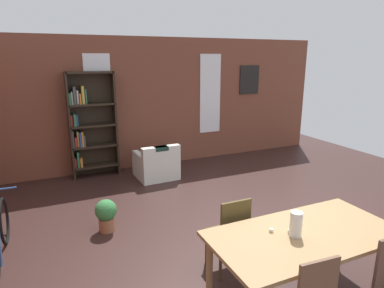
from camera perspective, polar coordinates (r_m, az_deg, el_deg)
The scene contains 13 objects.
ground_plane at distance 4.72m, azimuth 11.78°, elevation -17.42°, with size 10.67×10.67×0.00m, color #36201D.
back_wall_brick at distance 7.81m, azimuth -5.91°, elevation 7.09°, with size 8.63×0.12×2.93m, color brown.
window_pane_0 at distance 7.41m, azimuth -15.67°, elevation 7.37°, with size 0.55×0.02×1.90m, color white.
window_pane_1 at distance 8.25m, azimuth 3.14°, elevation 8.57°, with size 0.55×0.02×1.90m, color white.
dining_table at distance 3.68m, azimuth 18.83°, elevation -15.38°, with size 1.96×0.98×0.77m.
vase_on_table at distance 3.49m, azimuth 17.43°, elevation -13.02°, with size 0.12×0.12×0.26m, color silver.
tealight_candle_0 at distance 3.58m, azimuth 16.47°, elevation -14.21°, with size 0.04×0.04×0.04m, color silver.
tealight_candle_1 at distance 3.56m, azimuth 13.47°, elevation -14.23°, with size 0.04×0.04×0.03m, color silver.
dining_chair_far_left at distance 4.02m, azimuth 6.59°, elevation -14.82°, with size 0.40×0.40×0.95m.
bookshelf_tall at distance 7.27m, azimuth -17.24°, elevation 3.27°, with size 0.96×0.32×2.21m.
armchair_white at distance 7.07m, azimuth -6.10°, elevation -3.61°, with size 0.83×0.83×0.75m.
potted_plant_corner at distance 5.10m, azimuth -14.55°, elevation -11.53°, with size 0.31×0.31×0.49m.
framed_picture at distance 8.79m, azimuth 9.82°, elevation 10.83°, with size 0.56×0.03×0.72m, color black.
Camera 1 is at (-2.45, -3.18, 2.48)m, focal length 31.04 mm.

